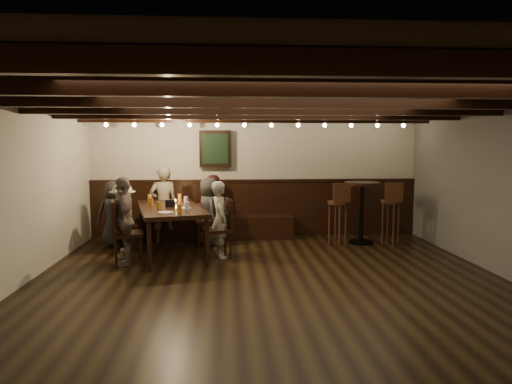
{
  "coord_description": "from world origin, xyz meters",
  "views": [
    {
      "loc": [
        -0.58,
        -5.59,
        1.84
      ],
      "look_at": [
        -0.14,
        1.3,
        1.12
      ],
      "focal_mm": 32.0,
      "sensor_mm": 36.0,
      "label": 1
    }
  ],
  "objects": [
    {
      "name": "candle",
      "position": [
        -1.48,
        2.33,
        0.83
      ],
      "size": [
        0.05,
        0.05,
        0.05
      ],
      "primitive_type": "cylinder",
      "color": "beige",
      "rests_on": "dining_table"
    },
    {
      "name": "room",
      "position": [
        -0.29,
        2.21,
        1.07
      ],
      "size": [
        7.0,
        7.0,
        7.0
      ],
      "color": "black",
      "rests_on": "ground"
    },
    {
      "name": "chair_right_far",
      "position": [
        -0.72,
        1.75,
        0.29
      ],
      "size": [
        0.53,
        0.53,
        0.95
      ],
      "rotation": [
        0.0,
        0.0,
        1.81
      ],
      "color": "black",
      "rests_on": "floor"
    },
    {
      "name": "pint_a",
      "position": [
        -1.97,
        2.63,
        0.88
      ],
      "size": [
        0.07,
        0.07,
        0.14
      ],
      "primitive_type": "cylinder",
      "color": "#BF7219",
      "rests_on": "dining_table"
    },
    {
      "name": "person_bench_right",
      "position": [
        -0.87,
        3.1,
        0.63
      ],
      "size": [
        0.71,
        0.61,
        1.26
      ],
      "primitive_type": "imported",
      "rotation": [
        0.0,
        0.0,
        3.38
      ],
      "color": "#4E1A1E",
      "rests_on": "floor"
    },
    {
      "name": "person_bench_left",
      "position": [
        -2.61,
        2.68,
        0.6
      ],
      "size": [
        0.66,
        0.51,
        1.2
      ],
      "primitive_type": "imported",
      "rotation": [
        0.0,
        0.0,
        3.38
      ],
      "color": "#252528",
      "rests_on": "floor"
    },
    {
      "name": "chair_left_far",
      "position": [
        -2.12,
        1.41,
        0.3
      ],
      "size": [
        0.54,
        0.54,
        0.99
      ],
      "rotation": [
        0.0,
        0.0,
        -1.33
      ],
      "color": "black",
      "rests_on": "floor"
    },
    {
      "name": "person_right_near",
      "position": [
        -0.91,
        2.63,
        0.62
      ],
      "size": [
        0.53,
        0.69,
        1.25
      ],
      "primitive_type": "imported",
      "rotation": [
        0.0,
        0.0,
        1.81
      ],
      "color": "#2A2A2D",
      "rests_on": "floor"
    },
    {
      "name": "pint_g",
      "position": [
        -1.29,
        1.25,
        0.88
      ],
      "size": [
        0.07,
        0.07,
        0.14
      ],
      "primitive_type": "cylinder",
      "color": "#BF7219",
      "rests_on": "dining_table"
    },
    {
      "name": "plate_far",
      "position": [
        -1.28,
        1.76,
        0.81
      ],
      "size": [
        0.24,
        0.24,
        0.01
      ],
      "primitive_type": "cylinder",
      "color": "white",
      "rests_on": "dining_table"
    },
    {
      "name": "chair_right_near",
      "position": [
        -0.93,
        2.62,
        0.3
      ],
      "size": [
        0.53,
        0.53,
        0.97
      ],
      "rotation": [
        0.0,
        0.0,
        1.81
      ],
      "color": "black",
      "rests_on": "floor"
    },
    {
      "name": "person_left_far",
      "position": [
        -2.15,
        1.4,
        0.68
      ],
      "size": [
        0.51,
        0.85,
        1.35
      ],
      "primitive_type": "imported",
      "rotation": [
        0.0,
        0.0,
        -1.33
      ],
      "color": "gray",
      "rests_on": "floor"
    },
    {
      "name": "bar_stool_left",
      "position": [
        1.42,
        2.44,
        0.43
      ],
      "size": [
        0.37,
        0.4,
        1.16
      ],
      "rotation": [
        0.0,
        0.0,
        0.17
      ],
      "color": "#3E2113",
      "rests_on": "floor"
    },
    {
      "name": "pint_e",
      "position": [
        -1.64,
        1.52,
        0.88
      ],
      "size": [
        0.07,
        0.07,
        0.14
      ],
      "primitive_type": "cylinder",
      "color": "#BF7219",
      "rests_on": "dining_table"
    },
    {
      "name": "bar_stool_right",
      "position": [
        2.42,
        2.49,
        0.43
      ],
      "size": [
        0.37,
        0.38,
        1.16
      ],
      "rotation": [
        0.0,
        0.0,
        -0.09
      ],
      "color": "#3E2113",
      "rests_on": "floor"
    },
    {
      "name": "pint_d",
      "position": [
        -1.28,
        2.28,
        0.88
      ],
      "size": [
        0.07,
        0.07,
        0.14
      ],
      "primitive_type": "cylinder",
      "color": "silver",
      "rests_on": "dining_table"
    },
    {
      "name": "pint_f",
      "position": [
        -1.2,
        1.53,
        0.88
      ],
      "size": [
        0.07,
        0.07,
        0.14
      ],
      "primitive_type": "cylinder",
      "color": "silver",
      "rests_on": "dining_table"
    },
    {
      "name": "dining_table",
      "position": [
        -1.53,
        2.01,
        0.74
      ],
      "size": [
        1.45,
        2.32,
        0.81
      ],
      "rotation": [
        0.0,
        0.0,
        0.24
      ],
      "color": "black",
      "rests_on": "floor"
    },
    {
      "name": "chair_left_near",
      "position": [
        -2.33,
        2.28,
        0.27
      ],
      "size": [
        0.48,
        0.48,
        0.87
      ],
      "rotation": [
        0.0,
        0.0,
        -1.33
      ],
      "color": "black",
      "rests_on": "floor"
    },
    {
      "name": "person_right_far",
      "position": [
        -0.69,
        1.75,
        0.62
      ],
      "size": [
        0.4,
        0.51,
        1.25
      ],
      "primitive_type": "imported",
      "rotation": [
        0.0,
        0.0,
        1.81
      ],
      "color": "#9D9484",
      "rests_on": "floor"
    },
    {
      "name": "pint_b",
      "position": [
        -1.44,
        2.7,
        0.88
      ],
      "size": [
        0.07,
        0.07,
        0.14
      ],
      "primitive_type": "cylinder",
      "color": "#BF7219",
      "rests_on": "dining_table"
    },
    {
      "name": "condiment_caddy",
      "position": [
        -1.52,
        1.96,
        0.87
      ],
      "size": [
        0.15,
        0.1,
        0.12
      ],
      "primitive_type": "cube",
      "color": "black",
      "rests_on": "dining_table"
    },
    {
      "name": "pint_c",
      "position": [
        -1.84,
        2.04,
        0.88
      ],
      "size": [
        0.07,
        0.07,
        0.14
      ],
      "primitive_type": "cylinder",
      "color": "#BF7219",
      "rests_on": "dining_table"
    },
    {
      "name": "plate_near",
      "position": [
        -1.51,
        1.3,
        0.81
      ],
      "size": [
        0.24,
        0.24,
        0.01
      ],
      "primitive_type": "cylinder",
      "color": "white",
      "rests_on": "dining_table"
    },
    {
      "name": "high_top_table",
      "position": [
        1.92,
        2.65,
        0.75
      ],
      "size": [
        0.64,
        0.64,
        1.14
      ],
      "color": "black",
      "rests_on": "floor"
    },
    {
      "name": "person_bench_centre",
      "position": [
        -1.78,
        3.03,
        0.71
      ],
      "size": [
        0.59,
        0.45,
        1.43
      ],
      "primitive_type": "imported",
      "rotation": [
        0.0,
        0.0,
        3.38
      ],
      "color": "slate",
      "rests_on": "floor"
    },
    {
      "name": "person_left_near",
      "position": [
        -2.36,
        2.27,
        0.59
      ],
      "size": [
        0.61,
        0.85,
        1.19
      ],
      "primitive_type": "imported",
      "rotation": [
        0.0,
        0.0,
        -1.33
      ],
      "color": "#9E9885",
      "rests_on": "floor"
    }
  ]
}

